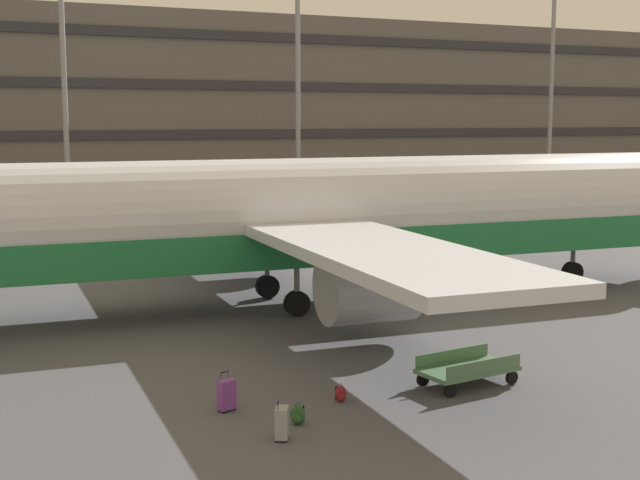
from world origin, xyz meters
The scene contains 11 objects.
ground_plane centered at (0.00, 0.00, 0.00)m, with size 600.00×600.00×0.00m, color #4C4C51.
terminal_structure centered at (0.00, 43.92, 7.58)m, with size 174.70×17.11×15.16m.
airliner centered at (-4.64, -1.24, 3.29)m, with size 37.56×30.19×11.46m.
light_mast_center_left centered at (-8.36, 29.07, 12.93)m, with size 1.80×0.50×22.47m.
light_mast_center_right centered at (8.24, 29.07, 11.51)m, with size 1.80×0.50×19.72m.
light_mast_right centered at (31.39, 29.07, 13.05)m, with size 1.80×0.50×22.70m.
suitcase_navy centered at (-11.12, -11.55, 0.41)m, with size 0.47×0.36×0.95m.
suitcase_upright centered at (-10.64, -13.86, 0.39)m, with size 0.44×0.50×0.85m.
backpack_teal centered at (-9.95, -13.12, 0.22)m, with size 0.41×0.41×0.51m.
backpack_orange centered at (-8.35, -12.08, 0.20)m, with size 0.30×0.25×0.46m.
baggage_cart centered at (-4.74, -12.22, 0.43)m, with size 3.36×1.61×0.82m.
Camera 1 is at (-17.56, -30.88, 6.93)m, focal length 49.51 mm.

